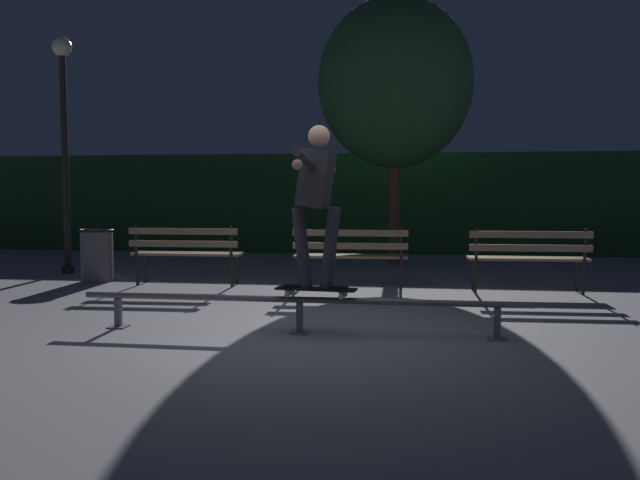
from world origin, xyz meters
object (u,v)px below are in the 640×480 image
skateboarder (316,192)px  park_bench_leftmost (186,249)px  park_bench_right_center (528,253)px  park_bench_left_center (351,251)px  grind_rail (300,305)px  tree_behind_benches (395,83)px  skateboard (316,289)px  lamp_post_left (64,124)px  trash_can (97,254)px

skateboarder → park_bench_leftmost: size_ratio=0.97×
park_bench_leftmost → park_bench_right_center: (4.82, 0.00, 0.00)m
park_bench_left_center → park_bench_right_center: bearing=0.0°
grind_rail → tree_behind_benches: 7.03m
park_bench_leftmost → park_bench_left_center: size_ratio=1.00×
tree_behind_benches → park_bench_leftmost: bearing=-131.3°
skateboard → park_bench_right_center: (2.44, 2.99, 0.11)m
grind_rail → park_bench_leftmost: 3.73m
park_bench_left_center → park_bench_leftmost: bearing=180.0°
grind_rail → lamp_post_left: size_ratio=1.13×
tree_behind_benches → park_bench_right_center: bearing=-59.6°
park_bench_left_center → trash_can: bearing=176.5°
skateboard → tree_behind_benches: size_ratio=0.16×
park_bench_right_center → lamp_post_left: size_ratio=0.41×
skateboard → tree_behind_benches: 6.95m
skateboarder → tree_behind_benches: tree_behind_benches is taller
skateboard → trash_can: bearing=140.3°
skateboard → park_bench_right_center: bearing=50.8°
skateboarder → skateboard: bearing=174.7°
grind_rail → park_bench_leftmost: size_ratio=2.72×
skateboarder → lamp_post_left: lamp_post_left is taller
grind_rail → park_bench_left_center: (0.19, 2.99, 0.26)m
park_bench_left_center → lamp_post_left: bearing=167.2°
park_bench_right_center → park_bench_left_center: bearing=180.0°
skateboard → park_bench_left_center: park_bench_left_center is taller
skateboard → tree_behind_benches: bearing=85.4°
grind_rail → trash_can: (-3.73, 3.23, 0.13)m
park_bench_leftmost → grind_rail: bearing=-53.3°
skateboarder → grind_rail: bearing=179.9°
park_bench_right_center → skateboard: bearing=-129.2°
park_bench_leftmost → tree_behind_benches: size_ratio=0.33×
skateboarder → park_bench_leftmost: 3.91m
grind_rail → skateboard: (0.16, 0.00, 0.15)m
lamp_post_left → park_bench_leftmost: bearing=-24.3°
park_bench_right_center → trash_can: (-6.33, 0.24, -0.12)m
skateboard → skateboarder: bearing=-5.3°
grind_rail → lamp_post_left: (-4.69, 4.10, 2.20)m
grind_rail → lamp_post_left: lamp_post_left is taller
skateboarder → park_bench_right_center: size_ratio=0.97×
park_bench_right_center → lamp_post_left: lamp_post_left is taller
grind_rail → tree_behind_benches: size_ratio=0.89×
park_bench_right_center → tree_behind_benches: 4.75m
park_bench_left_center → lamp_post_left: lamp_post_left is taller
park_bench_right_center → tree_behind_benches: bearing=120.4°
park_bench_right_center → skateboarder: bearing=-129.2°
trash_can → skateboarder: bearing=-39.7°
park_bench_right_center → park_bench_leftmost: bearing=180.0°
park_bench_leftmost → skateboard: bearing=-51.4°
park_bench_leftmost → park_bench_right_center: size_ratio=1.00×
skateboarder → park_bench_left_center: bearing=89.6°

